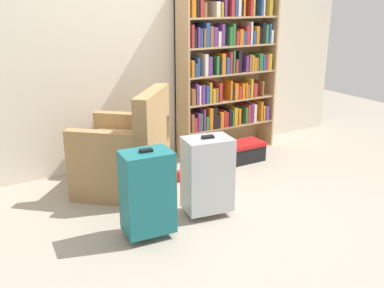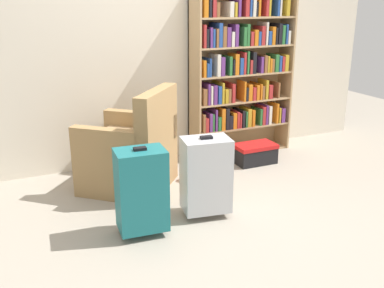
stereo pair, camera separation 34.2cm
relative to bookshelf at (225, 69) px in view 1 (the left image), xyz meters
name	(u,v)px [view 1 (the left image)]	position (x,y,z in m)	size (l,w,h in m)	color
ground_plane	(236,223)	(-0.88, -1.47, -0.91)	(8.94, 8.94, 0.00)	#9E9384
back_wall	(140,33)	(-0.88, 0.20, 0.39)	(5.11, 0.10, 2.60)	beige
bookshelf	(225,69)	(0.00, 0.00, 0.00)	(1.12, 0.28, 1.71)	tan
armchair	(126,156)	(-1.35, -0.46, -0.60)	(0.99, 0.99, 0.90)	#9E7A4C
mug	(181,176)	(-0.84, -0.54, -0.86)	(0.12, 0.08, 0.10)	red
storage_box	(243,151)	(-0.02, -0.39, -0.80)	(0.42, 0.25, 0.20)	black
suitcase_silver	(207,174)	(-0.99, -1.23, -0.57)	(0.39, 0.30, 0.65)	#B7BABF
suitcase_teal	(147,192)	(-1.54, -1.30, -0.57)	(0.36, 0.27, 0.66)	#19666B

